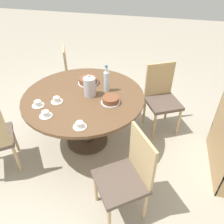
{
  "coord_description": "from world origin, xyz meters",
  "views": [
    {
      "loc": [
        2.03,
        0.84,
        2.12
      ],
      "look_at": [
        0.0,
        0.35,
        0.55
      ],
      "focal_mm": 35.0,
      "sensor_mm": 36.0,
      "label": 1
    }
  ],
  "objects_px": {
    "cake_second": "(111,100)",
    "cup_d": "(38,104)",
    "chair_b": "(127,176)",
    "cake_main": "(88,81)",
    "water_bottle": "(107,81)",
    "cup_a": "(57,100)",
    "cup_c": "(46,114)",
    "cup_b": "(80,125)",
    "chair_d": "(75,73)",
    "coffee_pot": "(90,86)",
    "chair_c": "(162,97)"
  },
  "relations": [
    {
      "from": "chair_c",
      "to": "cup_d",
      "type": "bearing_deg",
      "value": -174.34
    },
    {
      "from": "coffee_pot",
      "to": "cake_second",
      "type": "relative_size",
      "value": 1.22
    },
    {
      "from": "water_bottle",
      "to": "cup_d",
      "type": "distance_m",
      "value": 0.82
    },
    {
      "from": "cake_main",
      "to": "cup_b",
      "type": "distance_m",
      "value": 0.86
    },
    {
      "from": "cake_second",
      "to": "cup_d",
      "type": "bearing_deg",
      "value": -72.13
    },
    {
      "from": "chair_b",
      "to": "chair_c",
      "type": "relative_size",
      "value": 1.0
    },
    {
      "from": "chair_d",
      "to": "cake_main",
      "type": "height_order",
      "value": "chair_d"
    },
    {
      "from": "chair_b",
      "to": "cake_second",
      "type": "relative_size",
      "value": 4.34
    },
    {
      "from": "chair_b",
      "to": "coffee_pot",
      "type": "xyz_separation_m",
      "value": [
        -0.84,
        -0.61,
        0.36
      ]
    },
    {
      "from": "water_bottle",
      "to": "cake_main",
      "type": "height_order",
      "value": "water_bottle"
    },
    {
      "from": "cup_b",
      "to": "cup_a",
      "type": "bearing_deg",
      "value": -130.83
    },
    {
      "from": "cup_a",
      "to": "cup_d",
      "type": "distance_m",
      "value": 0.2
    },
    {
      "from": "chair_b",
      "to": "cake_main",
      "type": "relative_size",
      "value": 3.61
    },
    {
      "from": "cake_second",
      "to": "cup_a",
      "type": "relative_size",
      "value": 1.61
    },
    {
      "from": "cup_b",
      "to": "chair_d",
      "type": "bearing_deg",
      "value": -156.15
    },
    {
      "from": "cake_main",
      "to": "cup_d",
      "type": "xyz_separation_m",
      "value": [
        0.6,
        -0.37,
        -0.01
      ]
    },
    {
      "from": "cake_main",
      "to": "cup_d",
      "type": "height_order",
      "value": "cake_main"
    },
    {
      "from": "water_bottle",
      "to": "cup_d",
      "type": "bearing_deg",
      "value": -53.19
    },
    {
      "from": "cup_b",
      "to": "cup_d",
      "type": "bearing_deg",
      "value": -111.99
    },
    {
      "from": "chair_b",
      "to": "cup_a",
      "type": "height_order",
      "value": "chair_b"
    },
    {
      "from": "chair_d",
      "to": "cake_main",
      "type": "distance_m",
      "value": 0.86
    },
    {
      "from": "cake_main",
      "to": "cup_d",
      "type": "bearing_deg",
      "value": -31.73
    },
    {
      "from": "cup_a",
      "to": "cup_b",
      "type": "relative_size",
      "value": 1.0
    },
    {
      "from": "cake_main",
      "to": "cup_c",
      "type": "distance_m",
      "value": 0.78
    },
    {
      "from": "cup_a",
      "to": "cup_d",
      "type": "xyz_separation_m",
      "value": [
        0.12,
        -0.17,
        0.0
      ]
    },
    {
      "from": "cup_b",
      "to": "cup_c",
      "type": "xyz_separation_m",
      "value": [
        -0.08,
        -0.4,
        0.0
      ]
    },
    {
      "from": "chair_d",
      "to": "coffee_pot",
      "type": "distance_m",
      "value": 1.15
    },
    {
      "from": "coffee_pot",
      "to": "cup_a",
      "type": "bearing_deg",
      "value": -54.76
    },
    {
      "from": "coffee_pot",
      "to": "cup_a",
      "type": "relative_size",
      "value": 1.97
    },
    {
      "from": "chair_b",
      "to": "coffee_pot",
      "type": "distance_m",
      "value": 1.1
    },
    {
      "from": "chair_d",
      "to": "cup_a",
      "type": "distance_m",
      "value": 1.21
    },
    {
      "from": "cake_main",
      "to": "cup_c",
      "type": "relative_size",
      "value": 1.94
    },
    {
      "from": "chair_b",
      "to": "cake_second",
      "type": "bearing_deg",
      "value": 168.05
    },
    {
      "from": "chair_d",
      "to": "cup_b",
      "type": "relative_size",
      "value": 6.99
    },
    {
      "from": "chair_d",
      "to": "water_bottle",
      "type": "relative_size",
      "value": 2.88
    },
    {
      "from": "cup_a",
      "to": "cup_c",
      "type": "relative_size",
      "value": 1.0
    },
    {
      "from": "chair_b",
      "to": "cup_c",
      "type": "bearing_deg",
      "value": -146.86
    },
    {
      "from": "chair_b",
      "to": "cup_c",
      "type": "height_order",
      "value": "chair_b"
    },
    {
      "from": "chair_b",
      "to": "cup_d",
      "type": "relative_size",
      "value": 6.99
    },
    {
      "from": "cup_b",
      "to": "cup_c",
      "type": "distance_m",
      "value": 0.41
    },
    {
      "from": "chair_b",
      "to": "cake_main",
      "type": "height_order",
      "value": "chair_b"
    },
    {
      "from": "chair_d",
      "to": "cup_d",
      "type": "xyz_separation_m",
      "value": [
        1.27,
        0.09,
        0.27
      ]
    },
    {
      "from": "chair_d",
      "to": "cake_second",
      "type": "relative_size",
      "value": 4.34
    },
    {
      "from": "cup_a",
      "to": "cup_b",
      "type": "height_order",
      "value": "same"
    },
    {
      "from": "chair_b",
      "to": "coffee_pot",
      "type": "bearing_deg",
      "value": 179.61
    },
    {
      "from": "coffee_pot",
      "to": "cake_second",
      "type": "distance_m",
      "value": 0.3
    },
    {
      "from": "coffee_pot",
      "to": "cake_main",
      "type": "height_order",
      "value": "coffee_pot"
    },
    {
      "from": "chair_b",
      "to": "cake_main",
      "type": "xyz_separation_m",
      "value": [
        -1.1,
        -0.72,
        0.28
      ]
    },
    {
      "from": "chair_b",
      "to": "water_bottle",
      "type": "height_order",
      "value": "water_bottle"
    },
    {
      "from": "coffee_pot",
      "to": "water_bottle",
      "type": "height_order",
      "value": "water_bottle"
    }
  ]
}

